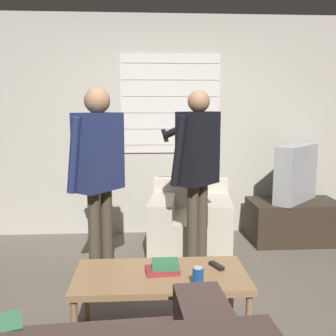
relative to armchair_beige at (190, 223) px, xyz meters
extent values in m
plane|color=#665B51|center=(-0.32, -1.36, -0.30)|extent=(16.00, 16.00, 0.00)
cube|color=#BCB7A8|center=(-0.32, 0.67, 0.97)|extent=(5.20, 0.06, 2.55)
cube|color=silver|center=(-0.17, 0.63, 1.23)|extent=(1.15, 0.02, 1.12)
cube|color=#A4A099|center=(-0.17, 0.61, 0.77)|extent=(1.12, 0.00, 0.01)
cube|color=#A4A099|center=(-0.17, 0.61, 0.95)|extent=(1.12, 0.00, 0.01)
cube|color=#A4A099|center=(-0.17, 0.61, 1.14)|extent=(1.12, 0.00, 0.01)
cube|color=#A4A099|center=(-0.17, 0.61, 1.33)|extent=(1.12, 0.00, 0.01)
cube|color=#A4A099|center=(-0.17, 0.61, 1.51)|extent=(1.12, 0.00, 0.01)
cube|color=#A4A099|center=(-0.17, 0.61, 1.70)|extent=(1.12, 0.00, 0.01)
cube|color=beige|center=(-0.01, -0.04, -0.10)|extent=(0.92, 0.95, 0.41)
cube|color=beige|center=(0.04, 0.28, 0.26)|extent=(0.83, 0.30, 0.32)
cube|color=beige|center=(0.28, -0.08, 0.19)|extent=(0.35, 0.88, 0.18)
cube|color=beige|center=(-0.29, 0.00, 0.19)|extent=(0.35, 0.88, 0.18)
cube|color=#9E754C|center=(-0.38, -1.57, 0.12)|extent=(1.12, 0.55, 0.04)
cylinder|color=#9E754C|center=(-0.90, -1.33, -0.10)|extent=(0.04, 0.04, 0.40)
cylinder|color=#9E754C|center=(0.14, -1.33, -0.10)|extent=(0.04, 0.04, 0.40)
cylinder|color=#9E754C|center=(-0.90, -1.80, -0.10)|extent=(0.04, 0.04, 0.40)
cylinder|color=#9E754C|center=(0.14, -1.80, -0.10)|extent=(0.04, 0.04, 0.40)
cube|color=#33281E|center=(1.20, 0.22, -0.07)|extent=(0.98, 0.57, 0.46)
cube|color=#B2B2B7|center=(1.20, 0.22, 0.48)|extent=(0.63, 0.62, 0.63)
cube|color=#3D4738|center=(1.13, 0.29, 0.48)|extent=(0.42, 0.42, 0.52)
cylinder|color=#4C4233|center=(-0.89, -0.85, 0.12)|extent=(0.10, 0.10, 0.84)
cylinder|color=#4C4233|center=(-0.80, -0.74, 0.12)|extent=(0.10, 0.10, 0.84)
cube|color=navy|center=(-0.85, -0.80, 0.85)|extent=(0.41, 0.44, 0.63)
sphere|color=#A87A56|center=(-0.85, -0.80, 1.26)|extent=(0.21, 0.21, 0.21)
cylinder|color=navy|center=(-1.02, -0.94, 0.84)|extent=(0.17, 0.15, 0.60)
cylinder|color=navy|center=(-0.90, -0.47, 0.97)|extent=(0.46, 0.39, 0.39)
cube|color=white|center=(-1.09, -0.32, 0.80)|extent=(0.10, 0.09, 0.12)
cylinder|color=#4C4233|center=(-0.06, -0.67, 0.12)|extent=(0.10, 0.10, 0.84)
cylinder|color=#4C4233|center=(0.04, -0.57, 0.12)|extent=(0.10, 0.10, 0.84)
cube|color=black|center=(-0.01, -0.62, 0.85)|extent=(0.41, 0.42, 0.63)
sphere|color=#A87A56|center=(-0.01, -0.62, 1.25)|extent=(0.19, 0.19, 0.19)
cylinder|color=black|center=(-0.19, -0.75, 0.84)|extent=(0.16, 0.16, 0.60)
cylinder|color=black|center=(-0.07, -0.27, 1.03)|extent=(0.47, 0.45, 0.28)
cube|color=black|center=(-0.27, -0.08, 0.92)|extent=(0.08, 0.08, 0.13)
cube|color=maroon|center=(-0.37, -1.56, 0.16)|extent=(0.23, 0.15, 0.03)
cube|color=#33754C|center=(-0.35, -1.55, 0.19)|extent=(0.17, 0.15, 0.04)
cylinder|color=#194C9E|center=(-0.17, -1.77, 0.20)|extent=(0.07, 0.07, 0.12)
cylinder|color=silver|center=(-0.17, -1.77, 0.26)|extent=(0.06, 0.06, 0.00)
cube|color=black|center=(0.00, -1.49, 0.15)|extent=(0.09, 0.13, 0.02)
camera|label=1|loc=(-0.48, -3.97, 1.21)|focal=42.00mm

